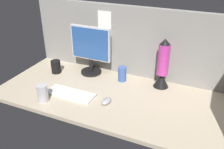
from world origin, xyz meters
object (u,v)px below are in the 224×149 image
object	(u,v)px
lava_lamp	(163,67)
mug_ceramic_blue	(122,74)
mouse	(106,101)
mug_steel	(43,93)
monitor	(91,49)
keyboard	(71,94)
mug_black_travel	(56,67)

from	to	relation	value
lava_lamp	mug_ceramic_blue	bearing A→B (deg)	-173.06
mouse	mug_steel	xyz separation A→B (cm)	(-42.93, -15.55, 4.69)
lava_lamp	mug_steel	bearing A→B (deg)	-142.95
monitor	lava_lamp	distance (cm)	62.22
keyboard	mouse	distance (cm)	28.97
monitor	mug_black_travel	world-z (taller)	monitor
keyboard	lava_lamp	distance (cm)	72.81
mug_black_travel	mouse	bearing A→B (deg)	-22.88
mouse	lava_lamp	distance (cm)	51.40
keyboard	mouse	xyz separation A→B (cm)	(28.95, 1.07, 0.70)
lava_lamp	mug_black_travel	bearing A→B (deg)	-171.42
mug_ceramic_blue	monitor	bearing A→B (deg)	174.43
mug_steel	keyboard	bearing A→B (deg)	46.02
keyboard	mug_black_travel	distance (cm)	41.71
mouse	lava_lamp	world-z (taller)	lava_lamp
lava_lamp	mouse	bearing A→B (deg)	-127.06
mug_steel	monitor	bearing A→B (deg)	78.87
mug_ceramic_blue	lava_lamp	distance (cm)	33.64
keyboard	mug_black_travel	xyz separation A→B (cm)	(-31.73, 26.67, 4.61)
mouse	monitor	bearing A→B (deg)	137.88
mug_black_travel	monitor	bearing A→B (deg)	24.16
monitor	mug_black_travel	xyz separation A→B (cm)	(-28.35, -12.71, -16.84)
mug_ceramic_blue	lava_lamp	world-z (taller)	lava_lamp
keyboard	mouse	world-z (taller)	mouse
mug_steel	mug_ceramic_blue	xyz separation A→B (cm)	(40.86, 50.92, -0.27)
keyboard	mug_ceramic_blue	distance (cm)	45.56
lava_lamp	monitor	bearing A→B (deg)	-179.16
mug_steel	mug_ceramic_blue	size ratio (longest dim) A/B	1.04
mouse	lava_lamp	xyz separation A→B (cm)	(29.62, 39.22, 15.03)
monitor	mouse	xyz separation A→B (cm)	(32.33, -38.32, -20.75)
mug_steel	lava_lamp	bearing A→B (deg)	37.05
mouse	mug_ceramic_blue	xyz separation A→B (cm)	(-2.06, 35.36, 4.42)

